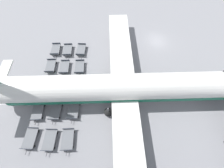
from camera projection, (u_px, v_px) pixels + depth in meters
ground_plane at (157, 41)px, 30.06m from camera, size 500.00×500.00×0.00m
airplane at (131, 87)px, 20.75m from camera, size 36.64×46.38×13.84m
baggage_dolly_row_near_col_a at (56, 49)px, 28.21m from camera, size 3.67×1.84×0.92m
baggage_dolly_row_near_col_b at (51, 66)px, 26.15m from camera, size 3.68×1.85×0.92m
baggage_dolly_row_near_col_c at (44, 87)px, 23.98m from camera, size 3.68×1.84×0.92m
baggage_dolly_row_near_col_d at (38, 111)px, 21.84m from camera, size 3.68×1.85×0.92m
baggage_dolly_row_near_col_e at (30, 138)px, 19.87m from camera, size 3.70×1.91×0.92m
baggage_dolly_row_mid_a_col_a at (68, 50)px, 28.12m from camera, size 3.68×1.85×0.92m
baggage_dolly_row_mid_a_col_b at (65, 67)px, 26.03m from camera, size 3.66×1.81×0.92m
baggage_dolly_row_mid_a_col_c at (61, 86)px, 24.07m from camera, size 3.68×1.85×0.92m
baggage_dolly_row_mid_a_col_d at (55, 111)px, 21.87m from camera, size 3.70×1.90×0.92m
baggage_dolly_row_mid_a_col_e at (50, 140)px, 19.76m from camera, size 3.69×1.88×0.92m
baggage_dolly_row_mid_b_col_a at (81, 50)px, 28.15m from camera, size 3.70×1.92×0.92m
baggage_dolly_row_mid_b_col_b at (80, 67)px, 26.05m from camera, size 3.67×1.84×0.92m
baggage_dolly_row_mid_b_col_c at (76, 86)px, 24.05m from camera, size 3.67×1.83×0.92m
baggage_dolly_row_mid_b_col_d at (74, 110)px, 21.94m from camera, size 3.70×1.91×0.92m
baggage_dolly_row_mid_b_col_e at (68, 139)px, 19.80m from camera, size 3.67×1.84×0.92m
stand_guidance_stripe at (71, 102)px, 23.13m from camera, size 0.55×24.73×0.01m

